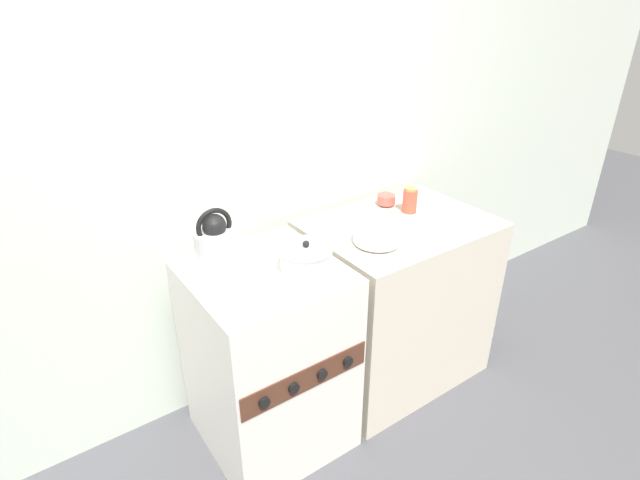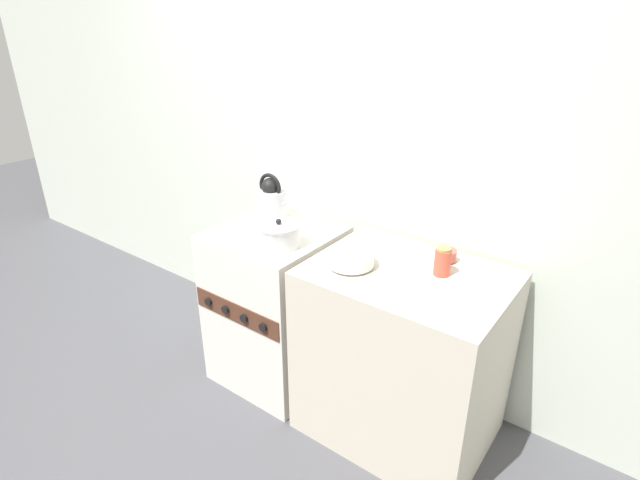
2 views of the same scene
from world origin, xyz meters
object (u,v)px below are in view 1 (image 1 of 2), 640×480
enamel_bowl (377,236)px  storage_jar (410,200)px  small_ceramic_bowl (386,199)px  stove (269,358)px  kettle (216,244)px  cooking_pot (306,259)px

enamel_bowl → storage_jar: (0.36, 0.17, 0.03)m
storage_jar → small_ceramic_bowl: bearing=105.9°
stove → kettle: size_ratio=3.51×
stove → cooking_pot: size_ratio=4.26×
cooking_pot → enamel_bowl: size_ratio=1.00×
kettle → enamel_bowl: bearing=-17.7°
storage_jar → enamel_bowl: bearing=-154.5°
kettle → storage_jar: bearing=-2.2°
enamel_bowl → storage_jar: size_ratio=1.62×
enamel_bowl → storage_jar: 0.40m
small_ceramic_bowl → enamel_bowl: bearing=-136.8°
stove → kettle: kettle is taller
small_ceramic_bowl → storage_jar: (0.04, -0.13, 0.03)m
small_ceramic_bowl → storage_jar: 0.14m
kettle → storage_jar: size_ratio=1.97×
enamel_bowl → small_ceramic_bowl: 0.45m
kettle → cooking_pot: (0.27, -0.24, -0.05)m
small_ceramic_bowl → stove: bearing=-165.2°
kettle → cooking_pot: bearing=-42.3°
kettle → enamel_bowl: size_ratio=1.22×
cooking_pot → small_ceramic_bowl: (0.73, 0.34, -0.03)m
cooking_pot → small_ceramic_bowl: cooking_pot is taller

